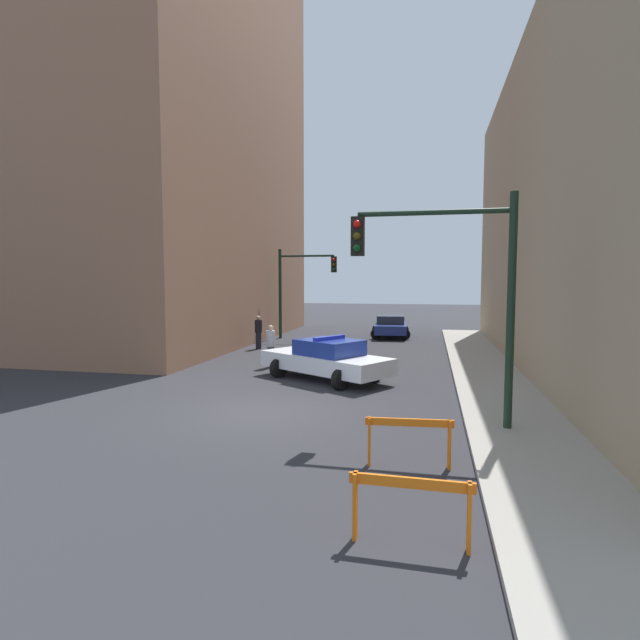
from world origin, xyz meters
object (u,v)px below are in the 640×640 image
pedestrian_crossing (271,345)px  police_car (326,359)px  barrier_front (411,499)px  traffic_light_near (456,275)px  parked_car_near (390,326)px  traffic_light_far (298,280)px  barrier_mid (409,434)px  pedestrian_corner (258,332)px

pedestrian_crossing → police_car: bearing=-145.7°
police_car → pedestrian_crossing: pedestrian_crossing is taller
police_car → barrier_front: (3.23, -10.23, -0.11)m
police_car → barrier_front: 10.73m
traffic_light_near → pedestrian_crossing: size_ratio=3.13×
police_car → parked_car_near: size_ratio=1.12×
traffic_light_near → traffic_light_far: bearing=116.1°
traffic_light_far → parked_car_near: 6.18m
parked_car_near → traffic_light_near: bearing=-85.5°
pedestrian_crossing → barrier_mid: size_ratio=1.04×
barrier_front → parked_car_near: bearing=95.0°
traffic_light_far → barrier_front: 23.05m
traffic_light_far → pedestrian_corner: bearing=-100.1°
pedestrian_corner → parked_car_near: bearing=-4.1°
pedestrian_crossing → barrier_front: bearing=-173.0°
traffic_light_near → parked_car_near: (-2.85, 18.41, -2.86)m
pedestrian_crossing → pedestrian_corner: 5.34m
police_car → pedestrian_corner: (-4.86, 6.84, 0.14)m
traffic_light_far → pedestrian_corner: size_ratio=3.13×
traffic_light_near → traffic_light_far: size_ratio=1.00×
traffic_light_near → traffic_light_far: traffic_light_near is taller
barrier_mid → police_car: bearing=112.5°
pedestrian_crossing → pedestrian_corner: (-2.22, 4.85, 0.00)m
traffic_light_near → barrier_mid: traffic_light_near is taller
police_car → barrier_front: size_ratio=3.11×
traffic_light_near → police_car: 6.95m
police_car → pedestrian_corner: pedestrian_corner is taller
police_car → barrier_mid: police_car is taller
pedestrian_crossing → barrier_mid: 11.08m
barrier_front → barrier_mid: size_ratio=1.00×
traffic_light_near → barrier_mid: size_ratio=3.25×
pedestrian_crossing → barrier_front: size_ratio=1.04×
pedestrian_corner → barrier_front: 18.89m
pedestrian_crossing → pedestrian_corner: bearing=6.0°
parked_car_near → pedestrian_corner: pedestrian_corner is taller
pedestrian_corner → barrier_mid: pedestrian_corner is taller
pedestrian_crossing → barrier_mid: bearing=-167.5°
traffic_light_far → police_car: traffic_light_far is taller
traffic_light_far → pedestrian_crossing: bearing=-81.6°
parked_car_near → pedestrian_corner: 8.94m
barrier_mid → barrier_front: bearing=-87.2°
police_car → barrier_front: bearing=-130.8°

